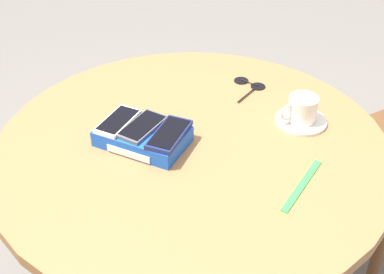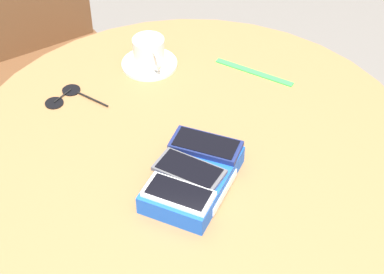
% 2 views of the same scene
% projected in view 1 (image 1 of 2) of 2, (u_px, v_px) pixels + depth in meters
% --- Properties ---
extents(round_table, '(0.97, 0.97, 0.79)m').
position_uv_depth(round_table, '(192.00, 187.00, 1.38)').
color(round_table, '#2D2D2D').
rests_on(round_table, ground_plane).
extents(phone_box, '(0.24, 0.19, 0.04)m').
position_uv_depth(phone_box, '(143.00, 136.00, 1.29)').
color(phone_box, blue).
rests_on(phone_box, round_table).
extents(phone_white, '(0.09, 0.14, 0.01)m').
position_uv_depth(phone_white, '(118.00, 120.00, 1.30)').
color(phone_white, silver).
rests_on(phone_white, phone_box).
extents(phone_gray, '(0.11, 0.15, 0.01)m').
position_uv_depth(phone_gray, '(142.00, 126.00, 1.28)').
color(phone_gray, '#515156').
rests_on(phone_gray, phone_box).
extents(phone_navy, '(0.09, 0.15, 0.01)m').
position_uv_depth(phone_navy, '(169.00, 134.00, 1.25)').
color(phone_navy, navy).
rests_on(phone_navy, phone_box).
extents(saucer, '(0.13, 0.13, 0.01)m').
position_uv_depth(saucer, '(301.00, 121.00, 1.37)').
color(saucer, silver).
rests_on(saucer, round_table).
extents(coffee_cup, '(0.09, 0.08, 0.07)m').
position_uv_depth(coffee_cup, '(302.00, 109.00, 1.35)').
color(coffee_cup, silver).
rests_on(coffee_cup, saucer).
extents(lanyard_strap, '(0.09, 0.19, 0.00)m').
position_uv_depth(lanyard_strap, '(302.00, 185.00, 1.17)').
color(lanyard_strap, green).
rests_on(lanyard_strap, round_table).
extents(sunglasses, '(0.09, 0.14, 0.01)m').
position_uv_depth(sunglasses, '(249.00, 85.00, 1.52)').
color(sunglasses, black).
rests_on(sunglasses, round_table).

